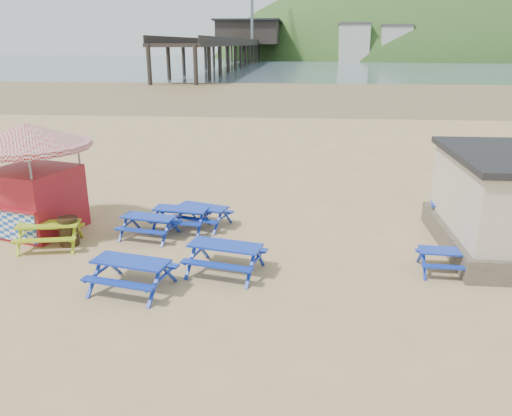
# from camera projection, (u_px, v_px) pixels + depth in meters

# --- Properties ---
(ground) EXTENTS (400.00, 400.00, 0.00)m
(ground) POSITION_uv_depth(u_px,v_px,m) (227.00, 252.00, 15.74)
(ground) COLOR tan
(ground) RESTS_ON ground
(wet_sand) EXTENTS (400.00, 400.00, 0.00)m
(wet_sand) POSITION_uv_depth(u_px,v_px,m) (285.00, 92.00, 67.75)
(wet_sand) COLOR olive
(wet_sand) RESTS_ON ground
(sea) EXTENTS (400.00, 400.00, 0.00)m
(sea) POSITION_uv_depth(u_px,v_px,m) (296.00, 62.00, 176.51)
(sea) COLOR #4B5E6C
(sea) RESTS_ON ground
(picnic_table_blue_a) EXTENTS (2.04, 1.77, 0.75)m
(picnic_table_blue_a) POSITION_uv_depth(u_px,v_px,m) (149.00, 227.00, 16.85)
(picnic_table_blue_a) COLOR #1D4FB1
(picnic_table_blue_a) RESTS_ON ground
(picnic_table_blue_b) EXTENTS (2.17, 1.95, 0.75)m
(picnic_table_blue_b) POSITION_uv_depth(u_px,v_px,m) (203.00, 216.00, 17.90)
(picnic_table_blue_b) COLOR #1D4FB1
(picnic_table_blue_b) RESTS_ON ground
(picnic_table_blue_c) EXTENTS (2.31, 1.98, 0.86)m
(picnic_table_blue_c) POSITION_uv_depth(u_px,v_px,m) (460.00, 216.00, 17.71)
(picnic_table_blue_c) COLOR #1D4FB1
(picnic_table_blue_c) RESTS_ON ground
(picnic_table_blue_d) EXTENTS (2.33, 2.02, 0.85)m
(picnic_table_blue_d) POSITION_uv_depth(u_px,v_px,m) (132.00, 275.00, 13.22)
(picnic_table_blue_d) COLOR #1D4FB1
(picnic_table_blue_d) RESTS_ON ground
(picnic_table_blue_e) EXTENTS (2.37, 2.07, 0.86)m
(picnic_table_blue_e) POSITION_uv_depth(u_px,v_px,m) (225.00, 258.00, 14.23)
(picnic_table_blue_e) COLOR #1D4FB1
(picnic_table_blue_e) RESTS_ON ground
(picnic_table_blue_f) EXTENTS (1.70, 1.40, 0.69)m
(picnic_table_blue_f) POSITION_uv_depth(u_px,v_px,m) (448.00, 261.00, 14.25)
(picnic_table_blue_f) COLOR #1D4FB1
(picnic_table_blue_f) RESTS_ON ground
(picnic_table_yellow) EXTENTS (2.18, 1.90, 0.80)m
(picnic_table_yellow) POSITION_uv_depth(u_px,v_px,m) (50.00, 235.00, 16.05)
(picnic_table_yellow) COLOR #9DCC0B
(picnic_table_yellow) RESTS_ON ground
(ice_cream_kiosk) EXTENTS (5.24, 5.24, 3.79)m
(ice_cream_kiosk) POSITION_uv_depth(u_px,v_px,m) (30.00, 164.00, 16.84)
(ice_cream_kiosk) COLOR maroon
(ice_cream_kiosk) RESTS_ON ground
(litter_bin) EXTENTS (0.64, 0.64, 0.94)m
(litter_bin) POSITION_uv_depth(u_px,v_px,m) (69.00, 231.00, 16.17)
(litter_bin) COLOR #332213
(litter_bin) RESTS_ON ground
(pier) EXTENTS (24.00, 220.00, 39.29)m
(pier) POSITION_uv_depth(u_px,v_px,m) (248.00, 46.00, 184.09)
(pier) COLOR black
(pier) RESTS_ON ground
(headland_town) EXTENTS (264.00, 144.00, 108.00)m
(headland_town) POSITION_uv_depth(u_px,v_px,m) (494.00, 81.00, 228.50)
(headland_town) COLOR #2D4C1E
(headland_town) RESTS_ON ground
(picnic_table_blue_g) EXTENTS (2.04, 1.72, 0.79)m
(picnic_table_blue_g) POSITION_uv_depth(u_px,v_px,m) (181.00, 219.00, 17.55)
(picnic_table_blue_g) COLOR #1D4FB1
(picnic_table_blue_g) RESTS_ON ground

